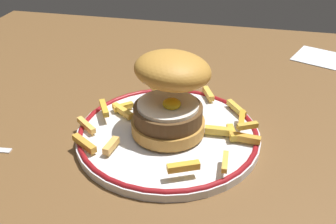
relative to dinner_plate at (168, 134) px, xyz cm
name	(u,v)px	position (x,y,z in cm)	size (l,w,h in cm)	color
ground_plane	(164,146)	(-0.81, 0.55, -2.84)	(115.74, 106.18, 4.00)	brown
dinner_plate	(168,134)	(0.00, 0.00, 0.00)	(27.19, 27.19, 1.60)	silver
burger	(171,92)	(0.19, 0.90, 6.66)	(15.56, 15.69, 12.01)	#BA8236
fries_pile	(174,123)	(0.76, 0.54, 1.60)	(27.45, 24.53, 2.77)	#EBB04E
napkin	(323,58)	(26.32, 36.35, -0.64)	(11.58, 9.68, 0.40)	silver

